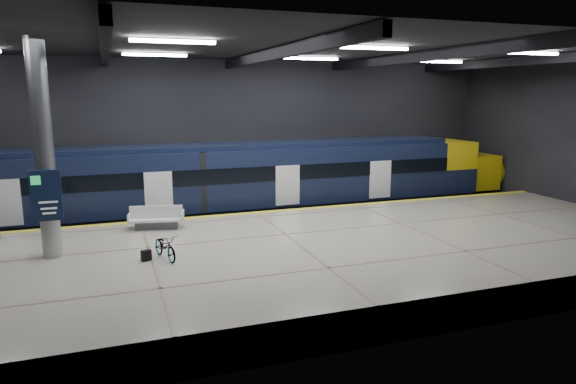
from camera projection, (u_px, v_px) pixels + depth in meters
name	position (u px, v px, depth m)	size (l,w,h in m)	color
ground	(277.00, 254.00, 20.41)	(30.00, 30.00, 0.00)	black
room_shell	(277.00, 109.00, 19.33)	(30.10, 16.10, 8.05)	black
platform	(300.00, 260.00, 18.00)	(30.00, 11.00, 1.10)	#BAAF9D
safety_strip	(258.00, 213.00, 22.75)	(30.00, 0.40, 0.01)	yellow
rails	(242.00, 221.00, 25.49)	(30.00, 1.52, 0.16)	gray
train	(255.00, 181.00, 25.33)	(29.40, 2.84, 3.79)	black
bench	(157.00, 220.00, 20.03)	(2.21, 1.27, 0.92)	#595B60
bicycle	(165.00, 246.00, 16.35)	(0.55, 1.57, 0.82)	#99999E
pannier_bag	(146.00, 255.00, 16.20)	(0.30, 0.18, 0.35)	black
info_column	(44.00, 154.00, 15.99)	(0.90, 0.78, 6.90)	#9EA0A5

